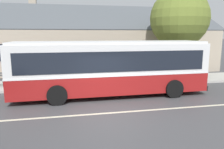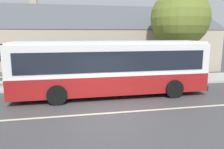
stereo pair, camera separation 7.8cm
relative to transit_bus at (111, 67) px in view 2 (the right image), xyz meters
The scene contains 6 objects.
ground_plane 3.41m from the transit_bus, 103.58° to the right, with size 300.00×300.00×0.00m, color #424244.
sidewalk_far 3.54m from the transit_bus, 102.76° to the left, with size 60.00×3.00×0.15m, color #ADAAA3.
lane_divider_stripe 3.41m from the transit_bus, 103.58° to the right, with size 60.00×0.16×0.01m, color beige.
community_building 11.11m from the transit_bus, 87.27° to the left, with size 22.92×10.42×7.39m.
transit_bus is the anchor object (origin of this frame).
street_tree_primary 8.10m from the transit_bus, 33.40° to the left, with size 4.55×4.55×6.94m.
Camera 2 is at (-1.61, -9.03, 3.42)m, focal length 35.00 mm.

